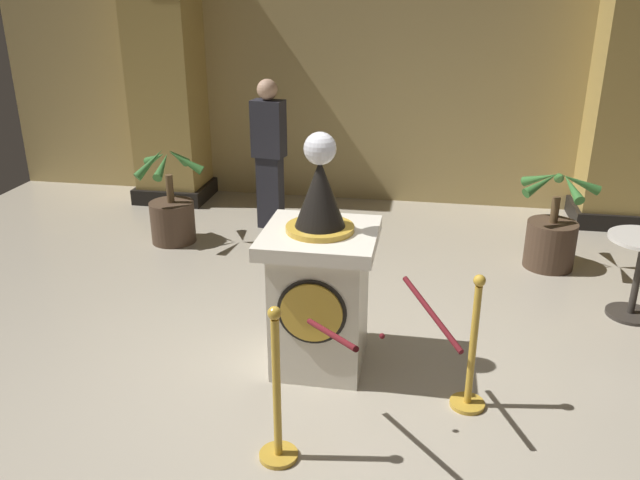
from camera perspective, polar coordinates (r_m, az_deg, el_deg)
ground_plane at (r=4.81m, az=1.05°, el=-12.50°), size 10.40×10.40×0.00m
back_wall at (r=8.42m, az=6.01°, el=15.32°), size 10.40×0.16×3.56m
pedestal_clock at (r=4.69m, az=-0.01°, el=-3.78°), size 0.81×0.81×1.79m
stanchion_near at (r=3.95m, az=-3.81°, el=-14.62°), size 0.24×0.24×1.04m
stanchion_far at (r=4.50m, az=13.25°, el=-10.53°), size 0.24×0.24×0.99m
velvet_rope at (r=3.95m, az=5.57°, el=-7.37°), size 0.98×0.97×0.22m
column_left at (r=8.67m, az=-13.40°, el=14.49°), size 0.96×0.96×3.42m
column_right at (r=8.28m, az=25.69°, el=12.67°), size 0.87×0.87×3.42m
potted_palm_left at (r=7.34m, az=-12.99°, el=2.39°), size 0.77×0.79×1.11m
potted_palm_right at (r=6.91m, az=19.81°, el=0.37°), size 0.78×0.78×1.04m
bystander_guest at (r=7.46m, az=-4.53°, el=7.89°), size 0.39×0.28×1.74m
cafe_table at (r=6.11m, az=26.46°, el=-2.09°), size 0.59×0.59×0.74m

